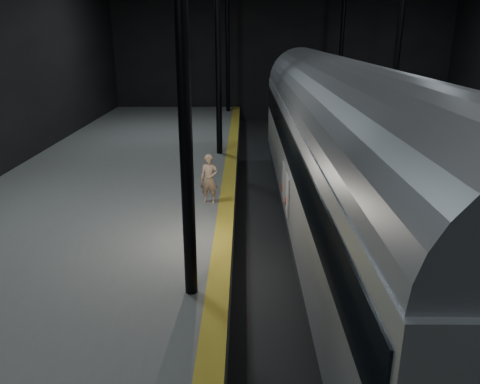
{
  "coord_description": "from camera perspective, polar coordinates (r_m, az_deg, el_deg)",
  "views": [
    {
      "loc": [
        -2.7,
        -12.69,
        6.21
      ],
      "look_at": [
        -2.8,
        -0.39,
        2.0
      ],
      "focal_mm": 35.0,
      "sensor_mm": 36.0,
      "label": 1
    }
  ],
  "objects": [
    {
      "name": "ground",
      "position": [
        14.38,
        11.34,
        -7.08
      ],
      "size": [
        44.0,
        44.0,
        0.0
      ],
      "primitive_type": "plane",
      "color": "black",
      "rests_on": "ground"
    },
    {
      "name": "track",
      "position": [
        14.35,
        11.36,
        -6.84
      ],
      "size": [
        2.4,
        43.0,
        0.24
      ],
      "color": "#3F3328",
      "rests_on": "ground"
    },
    {
      "name": "tactile_strip",
      "position": [
        13.72,
        -1.86,
        -3.4
      ],
      "size": [
        0.5,
        43.8,
        0.01
      ],
      "primitive_type": "cube",
      "color": "#806117",
      "rests_on": "platform_left"
    },
    {
      "name": "train",
      "position": [
        13.82,
        11.78,
        5.16
      ],
      "size": [
        3.03,
        20.26,
        5.42
      ],
      "color": "#A0A2A8",
      "rests_on": "ground"
    },
    {
      "name": "woman",
      "position": [
        14.88,
        -3.79,
        1.59
      ],
      "size": [
        0.64,
        0.48,
        1.59
      ],
      "primitive_type": "imported",
      "rotation": [
        0.0,
        0.0,
        -0.19
      ],
      "color": "tan",
      "rests_on": "platform_left"
    },
    {
      "name": "platform_left",
      "position": [
        14.72,
        -18.67,
        -4.99
      ],
      "size": [
        9.0,
        43.8,
        1.0
      ],
      "primitive_type": "cube",
      "color": "#565653",
      "rests_on": "ground"
    }
  ]
}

